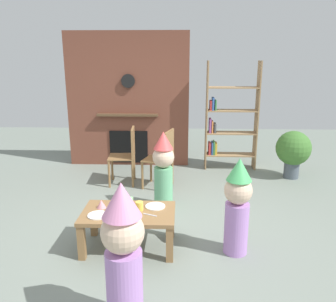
{
  "coord_description": "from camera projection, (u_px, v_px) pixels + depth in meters",
  "views": [
    {
      "loc": [
        0.3,
        -3.64,
        1.94
      ],
      "look_at": [
        0.15,
        0.4,
        0.85
      ],
      "focal_mm": 36.83,
      "sensor_mm": 36.0,
      "label": 1
    }
  ],
  "objects": [
    {
      "name": "ground_plane",
      "position": [
        154.0,
        229.0,
        4.03
      ],
      "size": [
        12.0,
        12.0,
        0.0
      ],
      "primitive_type": "plane",
      "color": "gray"
    },
    {
      "name": "brick_fireplace_feature",
      "position": [
        128.0,
        101.0,
        6.25
      ],
      "size": [
        2.2,
        0.28,
        2.4
      ],
      "color": "brown",
      "rests_on": "ground_plane"
    },
    {
      "name": "bookshelf",
      "position": [
        227.0,
        122.0,
        6.08
      ],
      "size": [
        0.9,
        0.28,
        1.9
      ],
      "color": "#9E7A51",
      "rests_on": "ground_plane"
    },
    {
      "name": "coffee_table",
      "position": [
        129.0,
        218.0,
        3.57
      ],
      "size": [
        0.96,
        0.58,
        0.41
      ],
      "color": "olive",
      "rests_on": "ground_plane"
    },
    {
      "name": "paper_cup_near_left",
      "position": [
        118.0,
        212.0,
        3.45
      ],
      "size": [
        0.08,
        0.08,
        0.09
      ],
      "primitive_type": "cylinder",
      "color": "#F2CC4C",
      "rests_on": "coffee_table"
    },
    {
      "name": "paper_cup_near_right",
      "position": [
        130.0,
        202.0,
        3.68
      ],
      "size": [
        0.07,
        0.07,
        0.09
      ],
      "primitive_type": "cylinder",
      "color": "#8CD18C",
      "rests_on": "coffee_table"
    },
    {
      "name": "paper_cup_center",
      "position": [
        139.0,
        206.0,
        3.57
      ],
      "size": [
        0.08,
        0.08,
        0.09
      ],
      "primitive_type": "cylinder",
      "color": "#F2CC4C",
      "rests_on": "coffee_table"
    },
    {
      "name": "paper_cup_far_left",
      "position": [
        118.0,
        207.0,
        3.54
      ],
      "size": [
        0.08,
        0.08,
        0.11
      ],
      "primitive_type": "cylinder",
      "color": "silver",
      "rests_on": "coffee_table"
    },
    {
      "name": "paper_plate_front",
      "position": [
        98.0,
        215.0,
        3.46
      ],
      "size": [
        0.21,
        0.21,
        0.01
      ],
      "primitive_type": "cylinder",
      "color": "white",
      "rests_on": "coffee_table"
    },
    {
      "name": "paper_plate_rear",
      "position": [
        155.0,
        206.0,
        3.66
      ],
      "size": [
        0.21,
        0.21,
        0.01
      ],
      "primitive_type": "cylinder",
      "color": "white",
      "rests_on": "coffee_table"
    },
    {
      "name": "birthday_cake_slice",
      "position": [
        101.0,
        204.0,
        3.63
      ],
      "size": [
        0.1,
        0.1,
        0.09
      ],
      "primitive_type": "cone",
      "color": "pink",
      "rests_on": "coffee_table"
    },
    {
      "name": "table_fork",
      "position": [
        150.0,
        215.0,
        3.47
      ],
      "size": [
        0.14,
        0.07,
        0.01
      ],
      "primitive_type": "cube",
      "rotation": [
        0.0,
        0.0,
        2.75
      ],
      "color": "silver",
      "rests_on": "coffee_table"
    },
    {
      "name": "child_with_cone_hat",
      "position": [
        123.0,
        253.0,
        2.46
      ],
      "size": [
        0.31,
        0.31,
        1.13
      ],
      "rotation": [
        0.0,
        0.0,
        1.69
      ],
      "color": "#B27FCC",
      "rests_on": "ground_plane"
    },
    {
      "name": "child_in_pink",
      "position": [
        237.0,
        204.0,
        3.43
      ],
      "size": [
        0.28,
        0.28,
        1.01
      ],
      "rotation": [
        0.0,
        0.0,
        3.09
      ],
      "color": "#B27FCC",
      "rests_on": "ground_plane"
    },
    {
      "name": "child_by_the_chairs",
      "position": [
        163.0,
        168.0,
        4.52
      ],
      "size": [
        0.29,
        0.29,
        1.03
      ],
      "rotation": [
        0.0,
        0.0,
        -1.86
      ],
      "color": "#66B27F",
      "rests_on": "ground_plane"
    },
    {
      "name": "dining_chair_left",
      "position": [
        127.0,
        152.0,
        5.39
      ],
      "size": [
        0.43,
        0.43,
        0.9
      ],
      "rotation": [
        0.0,
        0.0,
        3.21
      ],
      "color": "olive",
      "rests_on": "ground_plane"
    },
    {
      "name": "dining_chair_middle",
      "position": [
        163.0,
        156.0,
        5.22
      ],
      "size": [
        0.5,
        0.5,
        0.9
      ],
      "rotation": [
        0.0,
        0.0,
        2.85
      ],
      "color": "olive",
      "rests_on": "ground_plane"
    },
    {
      "name": "potted_plant_tall",
      "position": [
        293.0,
        150.0,
        5.66
      ],
      "size": [
        0.57,
        0.57,
        0.79
      ],
      "color": "#4C5660",
      "rests_on": "ground_plane"
    }
  ]
}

